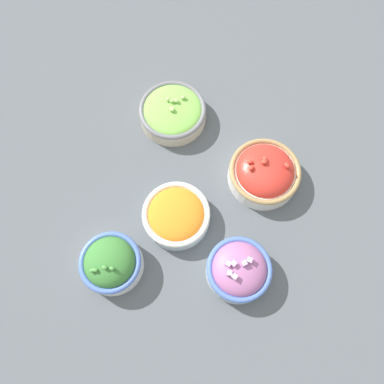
% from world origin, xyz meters
% --- Properties ---
extents(ground_plane, '(3.00, 3.00, 0.00)m').
position_xyz_m(ground_plane, '(0.00, 0.00, 0.00)').
color(ground_plane, '#4C5156').
extents(bowl_carrots, '(0.15, 0.15, 0.05)m').
position_xyz_m(bowl_carrots, '(-0.06, 0.02, 0.03)').
color(bowl_carrots, '#B2C1CC').
rests_on(bowl_carrots, ground_plane).
extents(bowl_lettuce, '(0.16, 0.16, 0.06)m').
position_xyz_m(bowl_lettuce, '(0.19, 0.10, 0.03)').
color(bowl_lettuce, beige).
rests_on(bowl_lettuce, ground_plane).
extents(bowl_cherry_tomatoes, '(0.16, 0.16, 0.08)m').
position_xyz_m(bowl_cherry_tomatoes, '(0.09, -0.14, 0.03)').
color(bowl_cherry_tomatoes, silver).
rests_on(bowl_cherry_tomatoes, ground_plane).
extents(bowl_broccoli, '(0.13, 0.13, 0.08)m').
position_xyz_m(bowl_broccoli, '(-0.19, 0.12, 0.04)').
color(bowl_broccoli, white).
rests_on(bowl_broccoli, ground_plane).
extents(bowl_red_onion, '(0.13, 0.13, 0.08)m').
position_xyz_m(bowl_red_onion, '(-0.14, -0.13, 0.03)').
color(bowl_red_onion, '#B2C1CC').
rests_on(bowl_red_onion, ground_plane).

